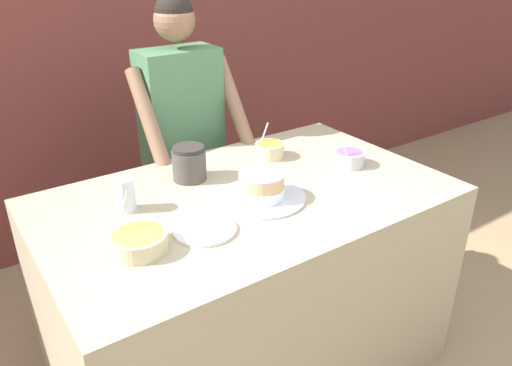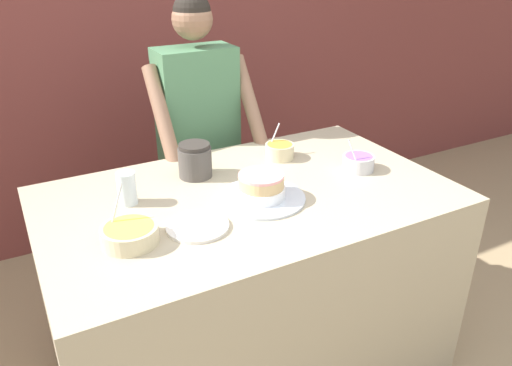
% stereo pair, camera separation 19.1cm
% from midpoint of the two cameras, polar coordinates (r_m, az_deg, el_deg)
% --- Properties ---
extents(wall_back, '(10.00, 0.05, 2.60)m').
position_cam_midpoint_polar(wall_back, '(3.24, -18.92, 15.14)').
color(wall_back, brown).
rests_on(wall_back, ground_plane).
extents(counter, '(1.61, 0.98, 0.93)m').
position_cam_midpoint_polar(counter, '(2.22, -3.42, -12.01)').
color(counter, tan).
rests_on(counter, ground_plane).
extents(person_baker, '(0.53, 0.46, 1.62)m').
position_cam_midpoint_polar(person_baker, '(2.59, -10.51, 6.21)').
color(person_baker, '#2D2D38').
rests_on(person_baker, ground_plane).
extents(cake, '(0.34, 0.34, 0.11)m').
position_cam_midpoint_polar(cake, '(1.91, -2.24, -0.76)').
color(cake, silver).
rests_on(cake, counter).
extents(frosting_bowl_purple, '(0.14, 0.14, 0.15)m').
position_cam_midpoint_polar(frosting_bowl_purple, '(2.23, 8.19, 2.83)').
color(frosting_bowl_purple, silver).
rests_on(frosting_bowl_purple, counter).
extents(frosting_bowl_orange, '(0.13, 0.13, 0.15)m').
position_cam_midpoint_polar(frosting_bowl_orange, '(2.29, -0.81, 3.80)').
color(frosting_bowl_orange, beige).
rests_on(frosting_bowl_orange, counter).
extents(frosting_bowl_yellow, '(0.19, 0.19, 0.18)m').
position_cam_midpoint_polar(frosting_bowl_yellow, '(1.67, -16.53, -6.45)').
color(frosting_bowl_yellow, beige).
rests_on(frosting_bowl_yellow, counter).
extents(drinking_glass, '(0.07, 0.07, 0.13)m').
position_cam_midpoint_polar(drinking_glass, '(1.91, -17.48, -1.36)').
color(drinking_glass, silver).
rests_on(drinking_glass, counter).
extents(ceramic_plate, '(0.22, 0.22, 0.01)m').
position_cam_midpoint_polar(ceramic_plate, '(1.74, -9.06, -5.34)').
color(ceramic_plate, white).
rests_on(ceramic_plate, counter).
extents(stoneware_jar, '(0.14, 0.14, 0.15)m').
position_cam_midpoint_polar(stoneware_jar, '(2.09, -10.25, 2.18)').
color(stoneware_jar, '#4C4742').
rests_on(stoneware_jar, counter).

